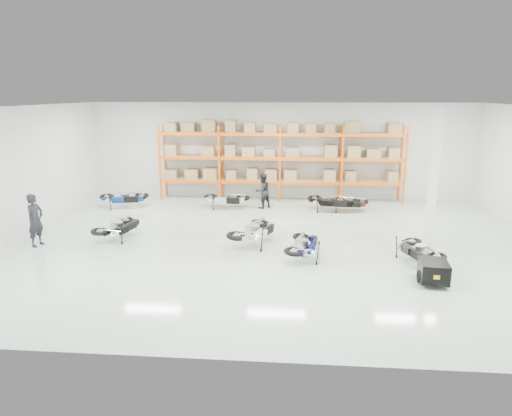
# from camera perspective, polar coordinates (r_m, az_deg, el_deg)

# --- Properties ---
(room) EXTENTS (18.00, 18.00, 18.00)m
(room) POSITION_cam_1_polar(r_m,az_deg,el_deg) (14.89, 2.28, 3.80)
(room) COLOR #B1C5B4
(room) RESTS_ON ground
(pallet_rack) EXTENTS (11.28, 0.98, 3.62)m
(pallet_rack) POSITION_cam_1_polar(r_m,az_deg,el_deg) (21.26, 3.06, 6.97)
(pallet_rack) COLOR #FF5E0D
(pallet_rack) RESTS_ON ground
(structural_column) EXTENTS (0.25, 0.25, 4.50)m
(structural_column) POSITION_cam_1_polar(r_m,az_deg,el_deg) (16.04, 21.30, 3.58)
(structural_column) COLOR white
(structural_column) RESTS_ON ground
(moto_blue_centre) EXTENTS (1.14, 1.83, 1.11)m
(moto_blue_centre) POSITION_cam_1_polar(r_m,az_deg,el_deg) (14.03, 6.10, -4.23)
(moto_blue_centre) COLOR #070C46
(moto_blue_centre) RESTS_ON ground
(moto_silver_left) EXTENTS (1.65, 2.18, 1.26)m
(moto_silver_left) POSITION_cam_1_polar(r_m,az_deg,el_deg) (15.15, -0.12, -2.44)
(moto_silver_left) COLOR silver
(moto_silver_left) RESTS_ON ground
(moto_black_far_left) EXTENTS (1.30, 1.92, 1.13)m
(moto_black_far_left) POSITION_cam_1_polar(r_m,az_deg,el_deg) (16.48, -16.82, -1.91)
(moto_black_far_left) COLOR black
(moto_black_far_left) RESTS_ON ground
(moto_touring_right) EXTENTS (1.21, 1.79, 1.06)m
(moto_touring_right) POSITION_cam_1_polar(r_m,az_deg,el_deg) (14.44, 19.61, -4.56)
(moto_touring_right) COLOR black
(moto_touring_right) RESTS_ON ground
(trailer) EXTENTS (0.80, 1.52, 0.62)m
(trailer) POSITION_cam_1_polar(r_m,az_deg,el_deg) (13.04, 21.31, -7.36)
(trailer) COLOR black
(trailer) RESTS_ON ground
(moto_back_a) EXTENTS (1.98, 1.28, 1.18)m
(moto_back_a) POSITION_cam_1_polar(r_m,az_deg,el_deg) (20.90, -16.22, 1.55)
(moto_back_a) COLOR navy
(moto_back_a) RESTS_ON ground
(moto_back_b) EXTENTS (1.77, 0.90, 1.14)m
(moto_back_b) POSITION_cam_1_polar(r_m,az_deg,el_deg) (19.99, -3.77, 1.47)
(moto_back_b) COLOR silver
(moto_back_b) RESTS_ON ground
(moto_back_c) EXTENTS (1.99, 1.25, 1.20)m
(moto_back_c) POSITION_cam_1_polar(r_m,az_deg,el_deg) (19.69, 9.44, 1.20)
(moto_back_c) COLOR black
(moto_back_c) RESTS_ON ground
(moto_back_d) EXTENTS (1.64, 0.90, 1.03)m
(moto_back_d) POSITION_cam_1_polar(r_m,az_deg,el_deg) (19.84, 11.28, 0.98)
(moto_back_d) COLOR #45170D
(moto_back_d) RESTS_ON ground
(person_left) EXTENTS (0.54, 0.71, 1.75)m
(person_left) POSITION_cam_1_polar(r_m,az_deg,el_deg) (16.64, -25.86, -1.38)
(person_left) COLOR black
(person_left) RESTS_ON ground
(person_back) EXTENTS (0.94, 0.92, 1.53)m
(person_back) POSITION_cam_1_polar(r_m,az_deg,el_deg) (19.94, 0.84, 2.14)
(person_back) COLOR black
(person_back) RESTS_ON ground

